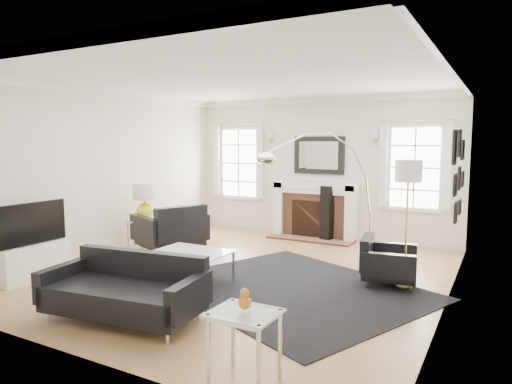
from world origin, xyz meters
The scene contains 25 objects.
floor centered at (0.00, 0.00, 0.00)m, with size 6.00×6.00×0.00m, color #A16C43.
back_wall centered at (0.00, 3.00, 1.40)m, with size 5.50×0.04×2.80m, color silver.
front_wall centered at (0.00, -3.00, 1.40)m, with size 5.50×0.04×2.80m, color silver.
left_wall centered at (-2.75, 0.00, 1.40)m, with size 0.04×6.00×2.80m, color silver.
right_wall centered at (2.75, 0.00, 1.40)m, with size 0.04×6.00×2.80m, color silver.
ceiling centered at (0.00, 0.00, 2.80)m, with size 5.50×6.00×0.02m, color white.
crown_molding centered at (0.00, 0.00, 2.74)m, with size 5.50×6.00×0.12m, color white.
fireplace centered at (0.00, 2.79, 0.54)m, with size 1.70×0.69×1.11m.
mantel_mirror centered at (0.00, 2.95, 1.65)m, with size 1.05×0.07×0.75m.
window_left centered at (-1.85, 2.95, 1.46)m, with size 1.24×0.15×1.62m.
window_right centered at (1.85, 2.95, 1.46)m, with size 1.24×0.15×1.62m.
gallery_wall centered at (2.72, 1.30, 1.53)m, with size 0.04×1.73×1.29m.
tv_unit centered at (-2.44, -1.70, 0.33)m, with size 0.35×1.00×1.09m.
area_rug centered at (0.93, -0.35, 0.01)m, with size 3.18×2.65×0.01m, color black.
sofa centered at (-0.24, -2.13, 0.31)m, with size 1.84×1.03×0.57m.
armchair_left centered at (-1.67, 0.38, 0.40)m, with size 1.27×1.33×0.71m.
armchair_right centered at (1.94, 0.45, 0.29)m, with size 0.82×0.88×0.53m.
coffee_table centered at (-0.37, -0.94, 0.42)m, with size 1.01×1.01×0.45m.
side_table_left centered at (-2.20, 0.31, 0.45)m, with size 0.51×0.51×0.56m.
nesting_table centered at (1.54, -2.65, 0.46)m, with size 0.53×0.44×0.58m.
gourd_lamp centered at (-2.20, 0.31, 0.93)m, with size 0.40×0.40×0.64m.
orange_vase centered at (1.54, -2.65, 0.68)m, with size 0.11×0.11×0.17m.
arc_floor_lamp centered at (0.89, 0.69, 1.15)m, with size 1.50×1.39×2.13m.
stick_floor_lamp centered at (2.20, 0.42, 1.46)m, with size 0.34×0.34×1.69m.
speaker_tower centered at (0.31, 2.65, 0.54)m, with size 0.21×0.21×1.07m, color black.
Camera 1 is at (3.30, -5.66, 1.92)m, focal length 32.00 mm.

